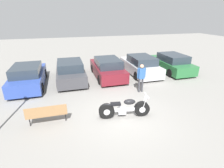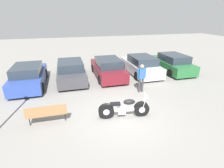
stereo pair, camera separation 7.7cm
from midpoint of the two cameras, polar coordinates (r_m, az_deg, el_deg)
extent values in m
plane|color=gray|center=(8.08, 3.23, -10.39)|extent=(60.00, 60.00, 0.00)
cylinder|color=black|center=(8.05, 9.41, -7.96)|extent=(0.71, 0.29, 0.69)
cylinder|color=silver|center=(8.05, 9.41, -7.96)|extent=(0.30, 0.26, 0.28)
cylinder|color=black|center=(7.76, -2.07, -8.85)|extent=(0.71, 0.29, 0.69)
cylinder|color=silver|center=(7.76, -2.07, -8.85)|extent=(0.30, 0.26, 0.28)
cube|color=silver|center=(7.86, 3.78, -8.33)|extent=(1.22, 0.28, 0.12)
cube|color=silver|center=(7.86, 2.98, -8.61)|extent=(0.37, 0.28, 0.30)
ellipsoid|color=black|center=(7.72, 5.47, -5.82)|extent=(0.55, 0.35, 0.24)
cube|color=black|center=(7.64, 0.89, -6.54)|extent=(0.47, 0.30, 0.09)
ellipsoid|color=black|center=(7.64, -1.72, -7.16)|extent=(0.50, 0.26, 0.20)
cylinder|color=silver|center=(7.84, 10.38, -6.10)|extent=(0.22, 0.07, 0.68)
cylinder|color=silver|center=(7.99, 9.99, -5.51)|extent=(0.22, 0.07, 0.68)
cylinder|color=silver|center=(7.79, 10.98, -3.57)|extent=(0.12, 0.62, 0.03)
sphere|color=silver|center=(7.86, 11.19, -4.34)|extent=(0.15, 0.15, 0.15)
cylinder|color=silver|center=(7.99, 1.20, -8.86)|extent=(1.22, 0.25, 0.08)
cube|color=#2D479E|center=(12.35, -25.68, 1.71)|extent=(1.81, 4.37, 0.72)
cube|color=#28333D|center=(11.92, -26.36, 4.13)|extent=(1.59, 2.27, 0.54)
cylinder|color=black|center=(13.85, -28.15, 2.42)|extent=(0.20, 0.61, 0.61)
cylinder|color=black|center=(13.56, -21.23, 3.19)|extent=(0.20, 0.61, 0.61)
cylinder|color=black|center=(11.38, -30.67, -1.95)|extent=(0.20, 0.61, 0.61)
cylinder|color=black|center=(11.02, -22.25, -1.13)|extent=(0.20, 0.61, 0.61)
cube|color=#3D3D42|center=(12.50, -13.56, 3.54)|extent=(1.81, 4.37, 0.72)
cube|color=#28333D|center=(12.07, -13.76, 6.00)|extent=(1.59, 2.27, 0.54)
cylinder|color=black|center=(13.86, -17.26, 4.09)|extent=(0.20, 0.61, 0.61)
cylinder|color=black|center=(13.90, -10.30, 4.78)|extent=(0.20, 0.61, 0.61)
cylinder|color=black|center=(11.30, -17.37, 0.08)|extent=(0.20, 0.61, 0.61)
cylinder|color=black|center=(11.34, -8.86, 0.94)|extent=(0.20, 0.61, 0.61)
cube|color=maroon|center=(12.82, -1.75, 4.61)|extent=(1.81, 4.37, 0.72)
cube|color=#28333D|center=(12.40, -1.49, 7.05)|extent=(1.59, 2.27, 0.54)
cylinder|color=black|center=(13.99, -6.46, 5.11)|extent=(0.20, 0.61, 0.61)
cylinder|color=black|center=(14.34, 0.23, 5.67)|extent=(0.20, 0.61, 0.61)
cylinder|color=black|center=(11.46, -4.20, 1.38)|extent=(0.20, 0.61, 0.61)
cylinder|color=black|center=(11.89, 3.80, 2.15)|extent=(0.20, 0.61, 0.61)
cube|color=#BCBCC1|center=(13.72, 8.94, 5.52)|extent=(1.81, 4.37, 0.72)
cube|color=#28333D|center=(13.33, 9.55, 7.80)|extent=(1.59, 2.27, 0.54)
cylinder|color=black|center=(14.67, 3.71, 6.00)|extent=(0.20, 0.61, 0.61)
cylinder|color=black|center=(15.30, 9.73, 6.40)|extent=(0.20, 0.61, 0.61)
cylinder|color=black|center=(12.27, 7.84, 2.63)|extent=(0.20, 0.61, 0.61)
cylinder|color=black|center=(13.01, 14.71, 3.23)|extent=(0.20, 0.61, 0.61)
cube|color=#286B38|center=(14.93, 18.32, 6.00)|extent=(1.81, 4.37, 0.72)
cube|color=#28333D|center=(14.57, 19.17, 8.10)|extent=(1.59, 2.27, 0.54)
cylinder|color=black|center=(15.67, 12.96, 6.52)|extent=(0.20, 0.61, 0.61)
cylinder|color=black|center=(16.52, 18.17, 6.77)|extent=(0.20, 0.61, 0.61)
cylinder|color=black|center=(13.45, 18.31, 3.43)|extent=(0.20, 0.61, 0.61)
cylinder|color=black|center=(14.44, 23.93, 3.87)|extent=(0.20, 0.61, 0.61)
cube|color=#997047|center=(7.85, -20.66, -9.14)|extent=(1.63, 0.41, 0.05)
cube|color=#997047|center=(7.59, -20.97, -8.39)|extent=(1.63, 0.05, 0.44)
cylinder|color=black|center=(8.08, -25.54, -10.89)|extent=(0.04, 0.04, 0.45)
cylinder|color=black|center=(7.91, -15.24, -10.08)|extent=(0.04, 0.04, 0.45)
cylinder|color=#38383D|center=(10.36, 8.66, -0.45)|extent=(0.12, 0.12, 0.83)
cylinder|color=#38383D|center=(10.44, 9.62, -0.34)|extent=(0.12, 0.12, 0.83)
cube|color=#2D5999|center=(10.15, 9.38, 3.41)|extent=(0.34, 0.20, 0.62)
cylinder|color=#2D5999|center=(10.05, 8.25, 3.48)|extent=(0.08, 0.08, 0.57)
cylinder|color=#2D5999|center=(10.23, 10.52, 3.67)|extent=(0.08, 0.08, 0.57)
sphere|color=tan|center=(10.02, 9.53, 5.71)|extent=(0.23, 0.23, 0.23)
camera|label=1|loc=(0.04, -90.24, -0.10)|focal=28.00mm
camera|label=2|loc=(0.04, 89.76, 0.10)|focal=28.00mm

